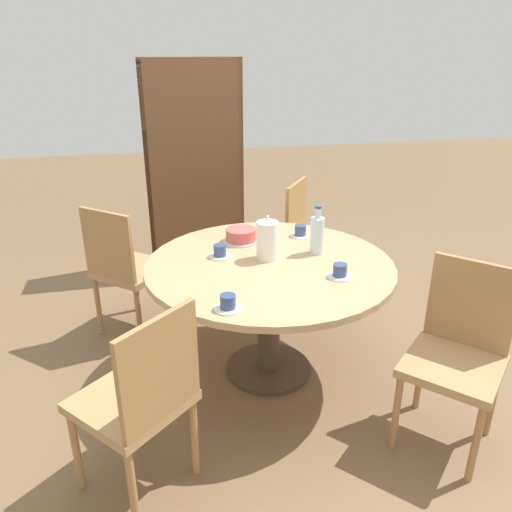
% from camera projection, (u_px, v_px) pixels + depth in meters
% --- Properties ---
extents(ground_plane, '(14.00, 14.00, 0.00)m').
position_uv_depth(ground_plane, '(268.00, 370.00, 3.04)').
color(ground_plane, brown).
extents(dining_table, '(1.38, 1.38, 0.72)m').
position_uv_depth(dining_table, '(269.00, 282.00, 2.81)').
color(dining_table, '#473828').
rests_on(dining_table, ground_plane).
extents(chair_a, '(0.59, 0.59, 0.91)m').
position_uv_depth(chair_a, '(458.00, 352.00, 2.36)').
color(chair_a, '#A87A47').
rests_on(chair_a, ground_plane).
extents(chair_b, '(0.59, 0.59, 0.91)m').
position_uv_depth(chair_b, '(312.00, 238.00, 3.74)').
color(chair_b, '#A87A47').
rests_on(chair_b, ground_plane).
extents(chair_c, '(0.59, 0.59, 0.91)m').
position_uv_depth(chair_c, '(126.00, 267.00, 3.26)').
color(chair_c, '#A87A47').
rests_on(chair_c, ground_plane).
extents(chair_d, '(0.59, 0.59, 0.91)m').
position_uv_depth(chair_d, '(141.00, 398.00, 2.05)').
color(chair_d, '#A87A47').
rests_on(chair_d, ground_plane).
extents(bookshelf, '(0.81, 0.28, 1.74)m').
position_uv_depth(bookshelf, '(195.00, 172.00, 4.22)').
color(bookshelf, brown).
rests_on(bookshelf, ground_plane).
extents(coffee_pot, '(0.12, 0.12, 0.26)m').
position_uv_depth(coffee_pot, '(268.00, 239.00, 2.77)').
color(coffee_pot, white).
rests_on(coffee_pot, dining_table).
extents(water_bottle, '(0.08, 0.08, 0.28)m').
position_uv_depth(water_bottle, '(317.00, 234.00, 2.84)').
color(water_bottle, silver).
rests_on(water_bottle, dining_table).
extents(cake_main, '(0.21, 0.21, 0.08)m').
position_uv_depth(cake_main, '(241.00, 236.00, 3.04)').
color(cake_main, silver).
rests_on(cake_main, dining_table).
extents(cup_a, '(0.13, 0.13, 0.07)m').
position_uv_depth(cup_a, '(220.00, 252.00, 2.82)').
color(cup_a, white).
rests_on(cup_a, dining_table).
extents(cup_b, '(0.13, 0.13, 0.07)m').
position_uv_depth(cup_b, '(340.00, 272.00, 2.58)').
color(cup_b, white).
rests_on(cup_b, dining_table).
extents(cup_c, '(0.13, 0.13, 0.07)m').
position_uv_depth(cup_c, '(228.00, 303.00, 2.26)').
color(cup_c, white).
rests_on(cup_c, dining_table).
extents(cup_d, '(0.13, 0.13, 0.07)m').
position_uv_depth(cup_d, '(300.00, 232.00, 3.13)').
color(cup_d, white).
rests_on(cup_d, dining_table).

